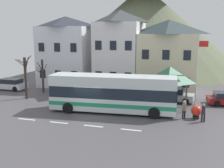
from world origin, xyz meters
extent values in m
cube|color=#4F4C51|center=(0.00, 0.00, -0.03)|extent=(40.00, 60.00, 0.06)
cube|color=silver|center=(-4.50, -2.92, 0.00)|extent=(1.60, 0.20, 0.01)
cube|color=silver|center=(-1.50, -2.92, 0.00)|extent=(1.60, 0.20, 0.01)
cube|color=silver|center=(1.50, -2.92, 0.00)|extent=(1.60, 0.20, 0.01)
cube|color=silver|center=(4.50, -2.92, 0.00)|extent=(1.60, 0.20, 0.01)
cube|color=white|center=(-7.65, 11.59, 4.00)|extent=(6.70, 5.19, 8.01)
pyramid|color=#303440|center=(-7.65, 11.59, 8.68)|extent=(6.70, 5.19, 1.35)
cube|color=black|center=(-9.89, 8.97, 1.92)|extent=(0.80, 0.06, 1.10)
cube|color=black|center=(-7.65, 8.97, 1.92)|extent=(0.80, 0.06, 1.10)
cube|color=black|center=(-5.42, 8.97, 1.92)|extent=(0.80, 0.06, 1.10)
cube|color=black|center=(-9.89, 8.97, 5.40)|extent=(0.80, 0.06, 1.10)
cube|color=black|center=(-7.65, 8.97, 5.40)|extent=(0.80, 0.06, 1.10)
cube|color=black|center=(-5.42, 8.97, 5.40)|extent=(0.80, 0.06, 1.10)
cube|color=white|center=(-0.30, 12.31, 4.25)|extent=(5.54, 6.62, 8.50)
pyramid|color=#373C40|center=(-0.30, 12.31, 9.29)|extent=(5.54, 6.62, 1.58)
cube|color=black|center=(-2.15, 8.97, 2.03)|extent=(0.80, 0.06, 1.10)
cube|color=black|center=(-0.30, 8.97, 2.03)|extent=(0.80, 0.06, 1.10)
cube|color=black|center=(1.55, 8.97, 2.03)|extent=(0.80, 0.06, 1.10)
cube|color=black|center=(-2.15, 8.97, 5.73)|extent=(0.80, 0.06, 1.10)
cube|color=black|center=(-0.30, 8.97, 5.73)|extent=(0.80, 0.06, 1.10)
cube|color=black|center=(1.55, 8.97, 5.73)|extent=(0.80, 0.06, 1.10)
cube|color=beige|center=(5.89, 12.07, 3.53)|extent=(6.96, 6.14, 7.06)
pyramid|color=#313F42|center=(5.89, 12.07, 7.93)|extent=(6.96, 6.14, 1.73)
cube|color=black|center=(3.57, 8.97, 1.69)|extent=(0.80, 0.06, 1.10)
cube|color=black|center=(5.89, 8.97, 1.69)|extent=(0.80, 0.06, 1.10)
cube|color=black|center=(8.21, 8.97, 1.69)|extent=(0.80, 0.06, 1.10)
cube|color=black|center=(3.57, 8.97, 4.76)|extent=(0.80, 0.06, 1.10)
cube|color=black|center=(5.89, 8.97, 4.76)|extent=(0.80, 0.06, 1.10)
cube|color=black|center=(8.21, 8.97, 4.76)|extent=(0.80, 0.06, 1.10)
cone|color=#626A4F|center=(-0.82, 32.52, 8.14)|extent=(39.54, 39.54, 16.28)
cube|color=silver|center=(1.86, 1.18, 0.85)|extent=(11.54, 3.36, 1.20)
cube|color=#1E8C60|center=(1.86, 1.18, 0.91)|extent=(11.56, 3.38, 0.36)
cube|color=#19232D|center=(1.86, 1.18, 1.96)|extent=(11.44, 3.31, 1.01)
cube|color=silver|center=(1.86, 1.18, 2.94)|extent=(11.54, 3.36, 0.95)
cube|color=#19232D|center=(7.56, 1.61, 1.96)|extent=(0.22, 2.10, 0.97)
cylinder|color=black|center=(5.63, 2.67, 0.50)|extent=(1.02, 0.36, 1.00)
cylinder|color=black|center=(5.81, 0.27, 0.50)|extent=(1.02, 0.36, 1.00)
cylinder|color=black|center=(-2.09, 2.08, 0.50)|extent=(1.02, 0.36, 1.00)
cylinder|color=black|center=(-1.90, -0.32, 0.50)|extent=(1.02, 0.36, 1.00)
cylinder|color=#473D33|center=(5.05, 6.31, 1.20)|extent=(0.14, 0.14, 2.40)
cylinder|color=#473D33|center=(8.35, 6.31, 1.20)|extent=(0.14, 0.14, 2.40)
cylinder|color=#473D33|center=(5.05, 3.01, 1.20)|extent=(0.14, 0.14, 2.40)
cylinder|color=#473D33|center=(8.35, 3.01, 1.20)|extent=(0.14, 0.14, 2.40)
pyramid|color=#2C6345|center=(6.70, 4.66, 3.19)|extent=(3.60, 3.60, 1.58)
cube|color=silver|center=(-5.16, 7.00, 0.48)|extent=(4.13, 2.17, 0.59)
cube|color=#1E232D|center=(-4.97, 7.02, 1.03)|extent=(2.52, 1.80, 0.52)
cylinder|color=black|center=(-6.38, 6.02, 0.32)|extent=(0.66, 0.26, 0.64)
cylinder|color=black|center=(-6.55, 7.73, 0.32)|extent=(0.66, 0.26, 0.64)
cylinder|color=black|center=(-3.78, 6.27, 0.32)|extent=(0.66, 0.26, 0.64)
cylinder|color=black|center=(-3.94, 7.98, 0.32)|extent=(0.66, 0.26, 0.64)
cylinder|color=black|center=(11.07, 7.55, 0.32)|extent=(0.66, 0.29, 0.64)
cylinder|color=black|center=(11.33, 5.75, 0.32)|extent=(0.66, 0.29, 0.64)
cube|color=silver|center=(7.06, 6.75, 0.53)|extent=(4.31, 2.18, 0.69)
cube|color=#1E232D|center=(6.85, 6.77, 1.16)|extent=(2.64, 1.79, 0.58)
cylinder|color=black|center=(8.51, 7.40, 0.32)|extent=(0.66, 0.27, 0.64)
cylinder|color=black|center=(8.32, 5.78, 0.32)|extent=(0.66, 0.27, 0.64)
cylinder|color=black|center=(5.80, 7.72, 0.32)|extent=(0.66, 0.27, 0.64)
cylinder|color=black|center=(5.61, 6.10, 0.32)|extent=(0.66, 0.27, 0.64)
cube|color=silver|center=(-13.62, 7.08, 0.51)|extent=(4.31, 1.90, 0.67)
cube|color=#1E232D|center=(-13.41, 7.08, 1.13)|extent=(2.59, 1.67, 0.57)
cylinder|color=black|center=(-15.04, 7.99, 0.32)|extent=(0.64, 0.20, 0.64)
cylinder|color=black|center=(-12.21, 6.18, 0.32)|extent=(0.64, 0.20, 0.64)
cylinder|color=black|center=(-12.20, 7.98, 0.32)|extent=(0.64, 0.20, 0.64)
cylinder|color=black|center=(8.32, 1.04, 0.39)|extent=(0.13, 0.13, 0.78)
cylinder|color=black|center=(8.16, 0.92, 0.39)|extent=(0.13, 0.13, 0.78)
cylinder|color=#7F6B56|center=(8.24, 0.98, 1.04)|extent=(0.32, 0.32, 0.63)
sphere|color=#D1AD89|center=(8.24, 0.98, 1.48)|extent=(0.24, 0.24, 0.24)
cylinder|color=black|center=(9.69, 0.58, 0.35)|extent=(0.14, 0.14, 0.70)
cylinder|color=black|center=(9.87, 0.54, 0.35)|extent=(0.14, 0.14, 0.70)
cylinder|color=#232B38|center=(9.78, 0.56, 0.99)|extent=(0.30, 0.30, 0.67)
sphere|color=tan|center=(9.78, 0.56, 1.43)|extent=(0.21, 0.21, 0.21)
cube|color=#33473D|center=(6.82, 6.76, 0.45)|extent=(1.45, 0.45, 0.08)
cube|color=#33473D|center=(6.82, 6.98, 0.67)|extent=(1.45, 0.06, 0.40)
cube|color=#2D2D33|center=(6.17, 6.76, 0.23)|extent=(0.08, 0.36, 0.45)
cube|color=#2D2D33|center=(7.46, 6.76, 0.23)|extent=(0.08, 0.36, 0.45)
cylinder|color=silver|center=(9.23, 5.63, 3.25)|extent=(0.10, 0.10, 6.50)
cube|color=red|center=(9.68, 5.63, 6.15)|extent=(0.90, 0.03, 0.56)
cylinder|color=black|center=(9.25, 1.25, 0.12)|extent=(0.54, 0.54, 0.25)
sphere|color=red|center=(9.25, 1.25, 0.70)|extent=(0.90, 0.90, 0.90)
cylinder|color=#382D28|center=(-8.71, 3.45, 2.29)|extent=(0.31, 0.31, 4.59)
cylinder|color=#382D28|center=(-9.17, 3.27, 3.98)|extent=(0.99, 0.46, 0.88)
cylinder|color=#382D28|center=(-8.86, 3.07, 4.15)|extent=(0.40, 0.84, 0.59)
cylinder|color=#382D28|center=(-8.32, 3.23, 4.04)|extent=(0.87, 0.53, 1.29)
cylinder|color=#382D28|center=(-8.40, 3.26, 3.64)|extent=(0.72, 0.48, 1.25)
cylinder|color=#382D28|center=(-8.82, 2.97, 3.93)|extent=(0.29, 1.02, 0.72)
cylinder|color=#382D28|center=(-8.30, 3.44, 4.36)|extent=(0.90, 0.12, 0.94)
cylinder|color=#382D28|center=(-8.58, 6.79, 2.02)|extent=(0.25, 0.25, 4.04)
cylinder|color=#382D28|center=(-8.48, 7.13, 2.90)|extent=(0.31, 0.77, 1.14)
cylinder|color=#382D28|center=(-8.90, 6.59, 2.54)|extent=(0.72, 0.51, 0.69)
cylinder|color=#382D28|center=(-8.76, 6.54, 3.19)|extent=(0.47, 0.62, 1.10)
cylinder|color=#382D28|center=(-9.01, 6.81, 2.83)|extent=(0.88, 0.10, 0.63)
camera|label=1|loc=(8.41, -21.60, 7.18)|focal=42.73mm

